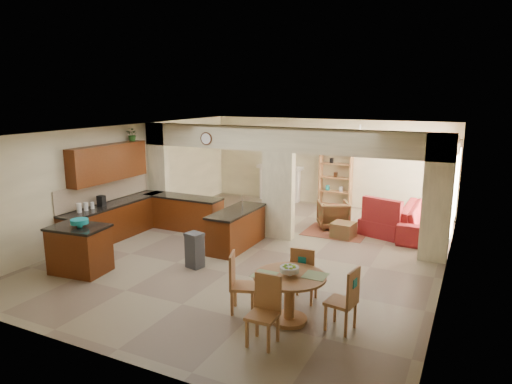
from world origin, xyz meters
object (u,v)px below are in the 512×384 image
at_px(dining_table, 289,291).
at_px(sofa, 424,220).
at_px(armchair, 333,215).
at_px(kitchen_island, 80,249).

xyz_separation_m(dining_table, sofa, (1.40, 5.85, -0.14)).
bearing_deg(dining_table, sofa, 76.54).
height_order(dining_table, sofa, dining_table).
relative_size(dining_table, armchair, 1.43).
xyz_separation_m(kitchen_island, dining_table, (4.63, -0.04, 0.03)).
distance_m(dining_table, sofa, 6.01).
relative_size(kitchen_island, dining_table, 1.04).
xyz_separation_m(sofa, armchair, (-2.30, -0.44, -0.01)).
height_order(sofa, armchair, sofa).
bearing_deg(sofa, kitchen_island, 133.86).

